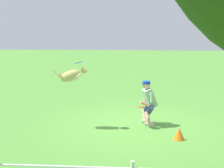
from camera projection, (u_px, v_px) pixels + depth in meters
ground_plane at (133, 125)px, 9.03m from camera, size 60.00×60.00×0.00m
person at (148, 101)px, 8.92m from camera, size 0.54×0.68×1.29m
dog at (72, 76)px, 8.55m from camera, size 0.99×0.29×0.50m
frisbee_flying at (79, 63)px, 8.47m from camera, size 0.32×0.33×0.09m
frisbee_held at (141, 107)px, 8.64m from camera, size 0.25×0.25×0.07m
training_cone at (179, 134)px, 7.82m from camera, size 0.28×0.28×0.32m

